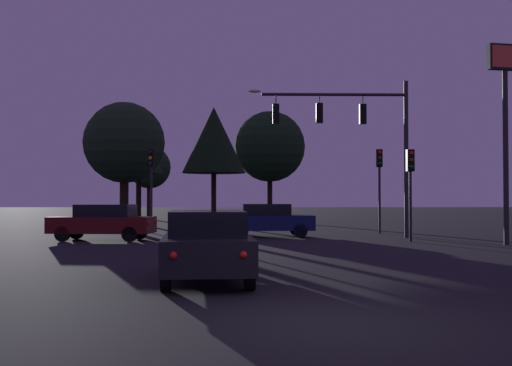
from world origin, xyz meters
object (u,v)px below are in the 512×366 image
object	(u,v)px
car_nearside_lane	(207,244)
store_sign_illuminated	(505,99)
tree_center_horizon	(149,168)
tree_right_cluster	(270,147)
traffic_light_median	(380,174)
traffic_signal_mast_arm	(356,128)
traffic_light_corner_right	(410,176)
car_crossing_right	(269,220)
tree_left_far	(139,145)
tree_behind_sign	(214,140)
traffic_light_corner_left	(151,174)
car_crossing_left	(103,222)
tree_lot_edge	(124,143)

from	to	relation	value
car_nearside_lane	store_sign_illuminated	distance (m)	15.46
tree_center_horizon	tree_right_cluster	bearing A→B (deg)	-19.96
traffic_light_median	tree_right_cluster	xyz separation A→B (m)	(-4.83, 16.89, 2.78)
traffic_signal_mast_arm	traffic_light_median	bearing A→B (deg)	61.61
traffic_signal_mast_arm	car_nearside_lane	bearing A→B (deg)	-112.52
traffic_light_corner_right	tree_center_horizon	distance (m)	30.25
car_crossing_right	tree_left_far	world-z (taller)	tree_left_far
traffic_light_median	car_nearside_lane	distance (m)	19.24
tree_behind_sign	tree_left_far	world-z (taller)	tree_behind_sign
traffic_light_corner_right	tree_right_cluster	xyz separation A→B (m)	(-4.78, 22.78, 3.10)
traffic_light_median	traffic_light_corner_left	bearing A→B (deg)	176.90
tree_left_far	tree_right_cluster	size ratio (longest dim) A/B	0.87
car_crossing_right	tree_behind_sign	size ratio (longest dim) A/B	0.53
traffic_light_median	car_crossing_right	distance (m)	6.69
traffic_signal_mast_arm	car_crossing_left	size ratio (longest dim) A/B	1.61
car_nearside_lane	tree_center_horizon	xyz separation A→B (m)	(-7.08, 37.99, 3.53)
car_nearside_lane	car_crossing_right	distance (m)	14.97
tree_behind_sign	car_crossing_right	bearing A→B (deg)	-75.22
tree_behind_sign	tree_lot_edge	world-z (taller)	tree_behind_sign
car_crossing_left	car_crossing_right	world-z (taller)	same
tree_center_horizon	tree_lot_edge	size ratio (longest dim) A/B	0.86
traffic_signal_mast_arm	traffic_light_median	distance (m)	4.31
tree_center_horizon	tree_lot_edge	xyz separation A→B (m)	(1.22, -17.11, 0.53)
traffic_light_corner_left	tree_left_far	distance (m)	10.80
traffic_light_corner_left	car_nearside_lane	world-z (taller)	traffic_light_corner_left
store_sign_illuminated	traffic_light_corner_right	bearing A→B (deg)	152.29
tree_behind_sign	traffic_light_corner_left	bearing A→B (deg)	-108.10
car_crossing_right	tree_center_horizon	size ratio (longest dim) A/B	0.67
traffic_light_median	store_sign_illuminated	xyz separation A→B (m)	(3.17, -7.58, 2.57)
traffic_light_corner_left	store_sign_illuminated	distance (m)	17.10
traffic_light_corner_left	car_crossing_right	world-z (taller)	traffic_light_corner_left
tree_behind_sign	tree_right_cluster	distance (m)	8.72
tree_left_far	tree_lot_edge	size ratio (longest dim) A/B	1.04
traffic_light_corner_left	tree_behind_sign	world-z (taller)	tree_behind_sign
car_crossing_right	traffic_signal_mast_arm	bearing A→B (deg)	-10.77
traffic_signal_mast_arm	car_crossing_left	distance (m)	11.82
store_sign_illuminated	tree_lot_edge	world-z (taller)	store_sign_illuminated
store_sign_illuminated	tree_right_cluster	size ratio (longest dim) A/B	0.90
traffic_light_corner_left	tree_lot_edge	size ratio (longest dim) A/B	0.60
tree_left_far	car_crossing_right	bearing A→B (deg)	-58.52
car_crossing_left	tree_left_far	world-z (taller)	tree_left_far
traffic_light_median	car_crossing_left	xyz separation A→B (m)	(-12.81, -4.86, -2.23)
car_nearside_lane	tree_center_horizon	world-z (taller)	tree_center_horizon
car_crossing_left	tree_behind_sign	world-z (taller)	tree_behind_sign
car_crossing_right	tree_behind_sign	world-z (taller)	tree_behind_sign
traffic_light_corner_left	store_sign_illuminated	bearing A→B (deg)	-29.04
traffic_signal_mast_arm	tree_behind_sign	world-z (taller)	tree_behind_sign
tree_center_horizon	tree_left_far	bearing A→B (deg)	-85.55
store_sign_illuminated	tree_right_cluster	xyz separation A→B (m)	(-8.00, 24.47, 0.21)
tree_center_horizon	car_nearside_lane	bearing A→B (deg)	-79.44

